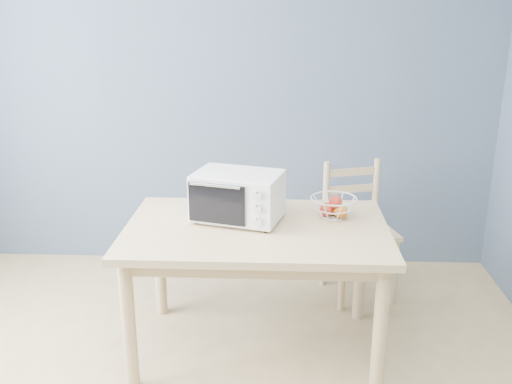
{
  "coord_description": "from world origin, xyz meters",
  "views": [
    {
      "loc": [
        0.47,
        -1.78,
        1.87
      ],
      "look_at": [
        0.34,
        1.08,
        0.93
      ],
      "focal_mm": 40.0,
      "sensor_mm": 36.0,
      "label": 1
    }
  ],
  "objects_px": {
    "dining_chair": "(357,231)",
    "toaster_oven": "(235,195)",
    "dining_table": "(257,244)",
    "fruit_basket": "(334,206)"
  },
  "relations": [
    {
      "from": "dining_chair",
      "to": "toaster_oven",
      "type": "bearing_deg",
      "value": -155.77
    },
    {
      "from": "toaster_oven",
      "to": "dining_chair",
      "type": "height_order",
      "value": "toaster_oven"
    },
    {
      "from": "dining_table",
      "to": "dining_chair",
      "type": "bearing_deg",
      "value": 48.54
    },
    {
      "from": "toaster_oven",
      "to": "fruit_basket",
      "type": "xyz_separation_m",
      "value": [
        0.54,
        0.06,
        -0.08
      ]
    },
    {
      "from": "toaster_oven",
      "to": "fruit_basket",
      "type": "bearing_deg",
      "value": 21.7
    },
    {
      "from": "dining_table",
      "to": "fruit_basket",
      "type": "distance_m",
      "value": 0.48
    },
    {
      "from": "dining_table",
      "to": "dining_chair",
      "type": "distance_m",
      "value": 0.98
    },
    {
      "from": "dining_table",
      "to": "fruit_basket",
      "type": "relative_size",
      "value": 4.46
    },
    {
      "from": "dining_table",
      "to": "dining_chair",
      "type": "relative_size",
      "value": 1.57
    },
    {
      "from": "dining_chair",
      "to": "fruit_basket",
      "type": "bearing_deg",
      "value": -126.35
    }
  ]
}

